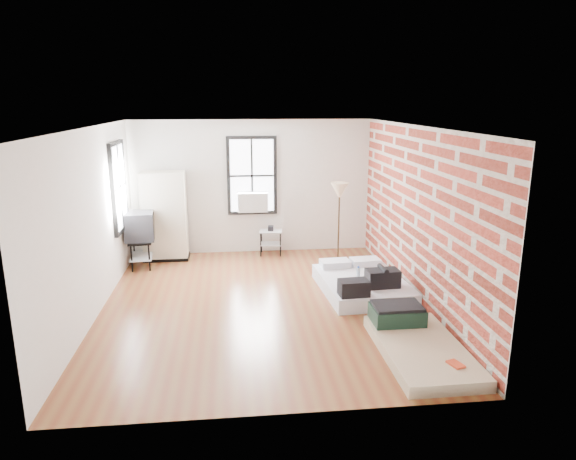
{
  "coord_description": "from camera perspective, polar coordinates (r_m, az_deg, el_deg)",
  "views": [
    {
      "loc": [
        -0.4,
        -7.69,
        3.19
      ],
      "look_at": [
        0.47,
        0.3,
        1.14
      ],
      "focal_mm": 32.0,
      "sensor_mm": 36.0,
      "label": 1
    }
  ],
  "objects": [
    {
      "name": "ground",
      "position": [
        8.34,
        -3.01,
        -8.22
      ],
      "size": [
        6.0,
        6.0,
        0.0
      ],
      "primitive_type": "plane",
      "color": "brown",
      "rests_on": "ground"
    },
    {
      "name": "tv_stand",
      "position": [
        10.33,
        -16.13,
        0.27
      ],
      "size": [
        0.61,
        0.82,
        1.09
      ],
      "rotation": [
        0.0,
        0.0,
        0.1
      ],
      "color": "black",
      "rests_on": "ground"
    },
    {
      "name": "mattress_main",
      "position": [
        8.85,
        8.27,
        -5.88
      ],
      "size": [
        1.46,
        1.91,
        0.58
      ],
      "rotation": [
        0.0,
        0.0,
        0.07
      ],
      "color": "silver",
      "rests_on": "ground"
    },
    {
      "name": "side_table",
      "position": [
        10.8,
        -1.93,
        -0.62
      ],
      "size": [
        0.51,
        0.42,
        0.61
      ],
      "rotation": [
        0.0,
        0.0,
        -0.12
      ],
      "color": "black",
      "rests_on": "ground"
    },
    {
      "name": "floor_lamp",
      "position": [
        10.07,
        5.74,
        3.91
      ],
      "size": [
        0.35,
        0.35,
        1.62
      ],
      "color": "black",
      "rests_on": "ground"
    },
    {
      "name": "wardrobe",
      "position": [
        10.69,
        -13.55,
        1.5
      ],
      "size": [
        0.91,
        0.52,
        1.8
      ],
      "rotation": [
        0.0,
        0.0,
        -0.0
      ],
      "color": "black",
      "rests_on": "ground"
    },
    {
      "name": "room_shell",
      "position": [
        8.21,
        -1.69,
        4.1
      ],
      "size": [
        5.02,
        6.02,
        2.8
      ],
      "color": "silver",
      "rests_on": "ground"
    },
    {
      "name": "mattress_bare",
      "position": [
        7.08,
        13.96,
        -11.83
      ],
      "size": [
        1.03,
        1.93,
        0.41
      ],
      "rotation": [
        0.0,
        0.0,
        0.01
      ],
      "color": "tan",
      "rests_on": "ground"
    }
  ]
}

